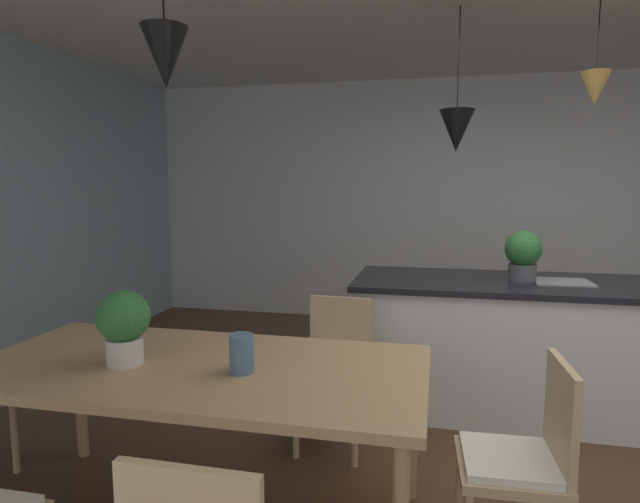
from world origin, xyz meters
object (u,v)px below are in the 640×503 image
Objects in this scene: kitchen_island at (513,344)px; vase_on_dining_table at (241,353)px; chair_far_right at (335,367)px; potted_plant_on_table at (124,323)px; dining_table at (198,377)px; chair_kitchen_end at (523,458)px; potted_plant_on_island at (523,254)px.

vase_on_dining_table reaches higher than kitchen_island.
chair_far_right is 1.29m from potted_plant_on_table.
potted_plant_on_table is at bearing -129.17° from chair_far_right.
chair_far_right is at bearing 76.51° from vase_on_dining_table.
chair_kitchen_end is at bearing 0.09° from dining_table.
chair_kitchen_end is 2.63× the size of potted_plant_on_table.
chair_far_right is at bearing 137.00° from chair_kitchen_end.
potted_plant_on_island reaches higher than potted_plant_on_table.
dining_table is 2.30m from potted_plant_on_island.
dining_table is at bearing -133.76° from kitchen_island.
potted_plant_on_table is 2.01× the size of vase_on_dining_table.
chair_far_right is 1.02m from vase_on_dining_table.
chair_far_right is 0.40× the size of kitchen_island.
kitchen_island is at bearing 46.24° from dining_table.
dining_table is at bearing 13.74° from potted_plant_on_table.
potted_plant_on_table is at bearing -138.23° from potted_plant_on_island.
potted_plant_on_island is 1.03× the size of potted_plant_on_table.
chair_far_right is 2.63× the size of potted_plant_on_table.
kitchen_island is 13.08× the size of vase_on_dining_table.
dining_table is 5.91× the size of potted_plant_on_island.
vase_on_dining_table is at bearing -128.03° from kitchen_island.
chair_far_right is 1.49m from potted_plant_on_island.
chair_kitchen_end is 5.29× the size of vase_on_dining_table.
vase_on_dining_table is (-0.22, -0.93, 0.36)m from chair_far_right.
potted_plant_on_table is (-0.31, -0.07, 0.25)m from dining_table.
vase_on_dining_table is (0.54, 0.01, -0.10)m from potted_plant_on_table.
vase_on_dining_table reaches higher than dining_table.
dining_table is 1.00m from chair_far_right.
chair_kitchen_end is 1.63m from kitchen_island.
potted_plant_on_table is (-1.90, -1.69, -0.14)m from potted_plant_on_island.
dining_table is 2.32× the size of chair_kitchen_end.
vase_on_dining_table is at bearing -128.85° from potted_plant_on_island.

